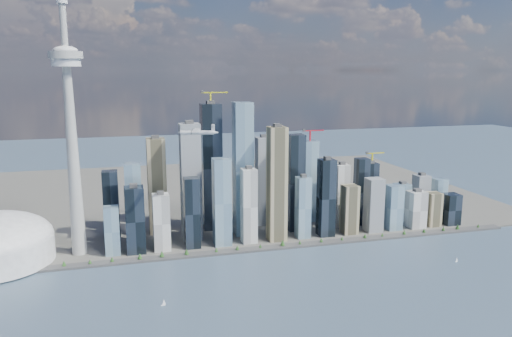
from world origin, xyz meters
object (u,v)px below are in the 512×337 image
object	(u,v)px
needle_tower	(71,126)
sailboat_east	(457,260)
sailboat_west	(164,303)
airplane	(198,132)

from	to	relation	value
needle_tower	sailboat_east	bearing A→B (deg)	-17.74
sailboat_west	sailboat_east	distance (m)	511.72
airplane	sailboat_east	xyz separation A→B (m)	(433.10, -120.13, -225.31)
airplane	sailboat_east	size ratio (longest dim) A/B	7.56
sailboat_west	needle_tower	bearing A→B (deg)	111.97
airplane	sailboat_east	world-z (taller)	airplane
needle_tower	airplane	xyz separation A→B (m)	(208.40, -85.14, -7.67)
sailboat_west	airplane	bearing A→B (deg)	56.99
needle_tower	sailboat_west	bearing A→B (deg)	-61.45
needle_tower	sailboat_east	xyz separation A→B (m)	(641.50, -205.27, -232.98)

